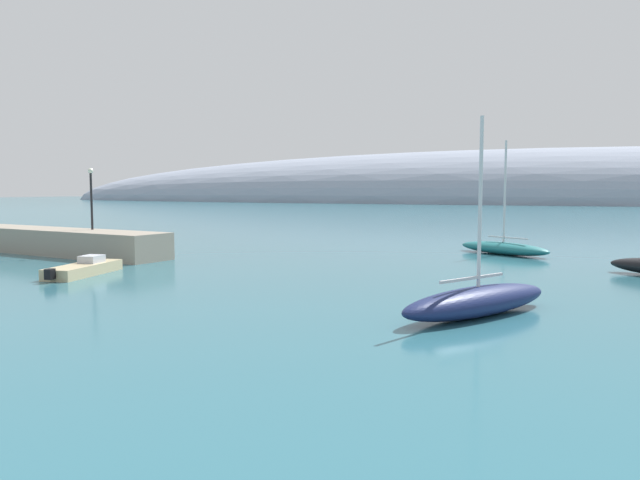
% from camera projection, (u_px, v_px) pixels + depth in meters
% --- Properties ---
extents(breakwater_rocks, '(24.56, 6.33, 1.81)m').
position_uv_depth(breakwater_rocks, '(38.00, 240.00, 44.08)').
color(breakwater_rocks, gray).
rests_on(breakwater_rocks, ground).
extents(distant_ridge, '(397.02, 64.32, 36.90)m').
position_uv_depth(distant_ridge, '(523.00, 203.00, 203.23)').
color(distant_ridge, '#8E99AD').
rests_on(distant_ridge, ground).
extents(sailboat_teal_mid_mooring, '(7.39, 5.54, 8.11)m').
position_uv_depth(sailboat_teal_mid_mooring, '(503.00, 247.00, 42.61)').
color(sailboat_teal_mid_mooring, '#1E6B70').
rests_on(sailboat_teal_mid_mooring, water).
extents(sailboat_navy_outer_mooring, '(5.25, 7.61, 7.29)m').
position_uv_depth(sailboat_navy_outer_mooring, '(478.00, 300.00, 21.82)').
color(sailboat_navy_outer_mooring, navy).
rests_on(sailboat_navy_outer_mooring, water).
extents(motorboat_sand_alongside_breakwater, '(2.66, 5.71, 0.99)m').
position_uv_depth(motorboat_sand_alongside_breakwater, '(84.00, 269.00, 32.39)').
color(motorboat_sand_alongside_breakwater, '#C6B284').
rests_on(motorboat_sand_alongside_breakwater, water).
extents(harbor_lamp_post, '(0.36, 0.36, 4.34)m').
position_uv_depth(harbor_lamp_post, '(91.00, 192.00, 41.88)').
color(harbor_lamp_post, black).
rests_on(harbor_lamp_post, breakwater_rocks).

